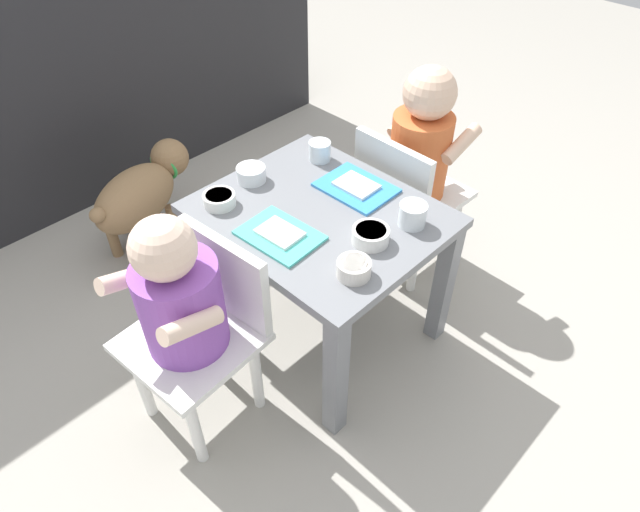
% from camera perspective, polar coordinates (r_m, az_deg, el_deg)
% --- Properties ---
extents(ground_plane, '(7.00, 7.00, 0.00)m').
position_cam_1_polar(ground_plane, '(1.71, 0.00, -7.01)').
color(ground_plane, '#9E998E').
extents(kitchen_cabinet_back, '(1.97, 0.32, 0.97)m').
position_cam_1_polar(kitchen_cabinet_back, '(2.28, -23.34, 18.24)').
color(kitchen_cabinet_back, '#232326').
rests_on(kitchen_cabinet_back, ground).
extents(dining_table, '(0.49, 0.59, 0.43)m').
position_cam_1_polar(dining_table, '(1.46, 0.00, 2.13)').
color(dining_table, slate).
rests_on(dining_table, ground).
extents(seated_child_left, '(0.30, 0.30, 0.64)m').
position_cam_1_polar(seated_child_left, '(1.26, -13.65, -4.60)').
color(seated_child_left, white).
rests_on(seated_child_left, ground).
extents(seated_child_right, '(0.29, 0.29, 0.68)m').
position_cam_1_polar(seated_child_right, '(1.68, 10.08, 10.32)').
color(seated_child_right, white).
rests_on(seated_child_right, ground).
extents(dog, '(0.44, 0.26, 0.31)m').
position_cam_1_polar(dog, '(1.96, -17.72, 6.25)').
color(dog, olive).
rests_on(dog, ground).
extents(food_tray_left, '(0.15, 0.20, 0.02)m').
position_cam_1_polar(food_tray_left, '(1.33, -4.05, 2.14)').
color(food_tray_left, '#4CC6BC').
rests_on(food_tray_left, dining_table).
extents(food_tray_right, '(0.15, 0.20, 0.02)m').
position_cam_1_polar(food_tray_right, '(1.48, 3.79, 7.01)').
color(food_tray_right, '#388CD8').
rests_on(food_tray_right, dining_table).
extents(water_cup_left, '(0.06, 0.06, 0.06)m').
position_cam_1_polar(water_cup_left, '(1.59, -0.03, 10.57)').
color(water_cup_left, white).
rests_on(water_cup_left, dining_table).
extents(water_cup_right, '(0.07, 0.07, 0.06)m').
position_cam_1_polar(water_cup_right, '(1.37, 9.40, 4.05)').
color(water_cup_right, white).
rests_on(water_cup_right, dining_table).
extents(veggie_bowl_far, '(0.08, 0.08, 0.04)m').
position_cam_1_polar(veggie_bowl_far, '(1.52, -7.05, 8.37)').
color(veggie_bowl_far, white).
rests_on(veggie_bowl_far, dining_table).
extents(cereal_bowl_right_side, '(0.09, 0.09, 0.04)m').
position_cam_1_polar(cereal_bowl_right_side, '(1.31, 5.30, 2.22)').
color(cereal_bowl_right_side, white).
rests_on(cereal_bowl_right_side, dining_table).
extents(veggie_bowl_near, '(0.08, 0.08, 0.03)m').
position_cam_1_polar(veggie_bowl_near, '(1.44, -10.24, 5.74)').
color(veggie_bowl_near, white).
rests_on(veggie_bowl_near, dining_table).
extents(cereal_bowl_left_side, '(0.08, 0.08, 0.04)m').
position_cam_1_polar(cereal_bowl_left_side, '(1.22, 3.48, -1.24)').
color(cereal_bowl_left_side, silver).
rests_on(cereal_bowl_left_side, dining_table).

